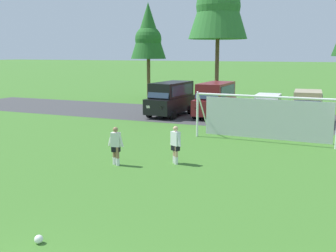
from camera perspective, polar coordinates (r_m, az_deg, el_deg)
ground_plane at (r=20.90m, az=4.97°, el=-2.74°), size 400.00×400.00×0.00m
parking_lot_strip at (r=30.07m, az=10.68°, el=1.13°), size 52.00×8.40×0.01m
soccer_ball at (r=10.98m, az=-17.73°, el=-14.94°), size 0.22×0.22×0.22m
soccer_goal at (r=22.64m, az=13.56°, el=1.35°), size 7.48×2.18×2.57m
player_midfield_center at (r=17.27m, az=1.06°, el=-2.68°), size 0.66×0.46×1.64m
player_defender_far at (r=17.21m, az=-7.36°, el=-2.81°), size 0.75×0.30×1.64m
parked_car_slot_far_left at (r=30.47m, az=0.39°, el=3.97°), size 2.47×4.93×2.52m
parked_car_slot_left at (r=30.08m, az=6.67°, el=3.82°), size 2.28×4.84×2.52m
parked_car_slot_center_left at (r=30.33m, az=13.82°, el=2.76°), size 2.10×4.23×1.72m
parked_car_slot_center at (r=28.93m, az=19.01°, el=2.61°), size 2.36×4.71×2.16m
tree_left_edge at (r=42.84m, az=-2.80°, el=12.97°), size 3.66×3.66×9.76m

